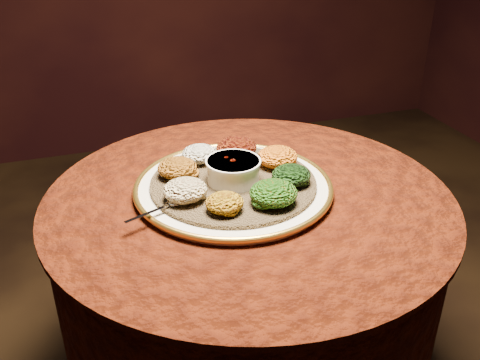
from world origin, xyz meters
name	(u,v)px	position (x,y,z in m)	size (l,w,h in m)	color
table	(248,257)	(0.00, 0.00, 0.55)	(0.96, 0.96, 0.73)	black
platter	(233,187)	(-0.03, 0.03, 0.75)	(0.53, 0.53, 0.02)	silver
injera	(233,183)	(-0.03, 0.03, 0.76)	(0.39, 0.39, 0.01)	brown
stew_bowl	(233,169)	(-0.03, 0.03, 0.79)	(0.13, 0.13, 0.05)	white
spoon	(171,204)	(-0.19, -0.04, 0.77)	(0.14, 0.07, 0.01)	silver
portion_ayib	(200,154)	(-0.08, 0.15, 0.78)	(0.09, 0.08, 0.04)	white
portion_kitfo	(237,147)	(0.02, 0.15, 0.79)	(0.10, 0.10, 0.05)	black
portion_tikil	(277,157)	(0.10, 0.07, 0.79)	(0.10, 0.10, 0.05)	#C67D10
portion_gomen	(291,175)	(0.09, -0.03, 0.78)	(0.09, 0.09, 0.04)	black
portion_mixveg	(273,193)	(0.02, -0.10, 0.79)	(0.11, 0.10, 0.05)	#923B09
portion_kik	(225,203)	(-0.09, -0.10, 0.78)	(0.08, 0.08, 0.04)	#B4870F
portion_timatim	(185,190)	(-0.16, -0.02, 0.79)	(0.10, 0.09, 0.05)	#700D06
portion_shiro	(177,168)	(-0.15, 0.09, 0.78)	(0.09, 0.09, 0.05)	#8F5311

